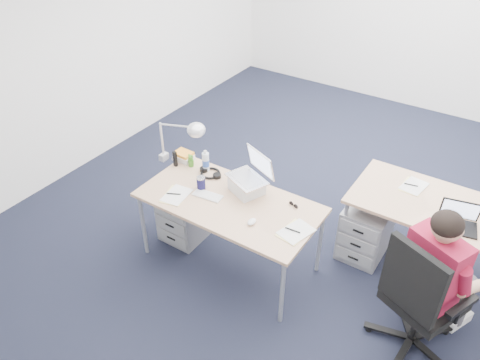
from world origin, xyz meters
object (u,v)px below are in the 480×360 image
at_px(computer_mouse, 252,222).
at_px(desk_lamp, 175,140).
at_px(desk_near, 229,205).
at_px(seated_person, 441,276).
at_px(desk_far, 445,212).
at_px(silver_laptop, 247,174).
at_px(can_koozie, 201,183).
at_px(water_bottle, 206,161).
at_px(drawer_pedestal_far, 366,230).
at_px(drawer_pedestal_near, 187,212).
at_px(bear_figurine, 191,160).
at_px(book_stack, 184,156).
at_px(office_chair, 415,318).
at_px(wireless_keyboard, 208,195).
at_px(dark_laptop, 460,217).
at_px(cordless_phone, 175,159).
at_px(sunglasses, 293,205).
at_px(headphones, 210,173).

xyz_separation_m(computer_mouse, desk_lamp, (-1.08, 0.34, 0.26)).
relative_size(desk_near, seated_person, 1.22).
xyz_separation_m(desk_far, computer_mouse, (-1.29, -1.10, 0.06)).
height_order(silver_laptop, can_koozie, silver_laptop).
xyz_separation_m(silver_laptop, water_bottle, (-0.51, 0.07, -0.08)).
relative_size(desk_near, drawer_pedestal_far, 2.91).
relative_size(desk_far, seated_person, 1.22).
bearing_deg(drawer_pedestal_near, bear_figurine, 101.56).
distance_m(computer_mouse, book_stack, 1.17).
bearing_deg(computer_mouse, book_stack, 155.63).
bearing_deg(water_bottle, office_chair, -6.89).
bearing_deg(water_bottle, can_koozie, -61.54).
bearing_deg(office_chair, wireless_keyboard, -155.31).
xyz_separation_m(can_koozie, dark_laptop, (2.06, 0.72, 0.05)).
relative_size(silver_laptop, desk_lamp, 0.67).
xyz_separation_m(silver_laptop, wireless_keyboard, (-0.25, -0.25, -0.18)).
distance_m(seated_person, cordless_phone, 2.53).
relative_size(drawer_pedestal_far, sunglasses, 5.52).
xyz_separation_m(desk_near, office_chair, (1.71, 0.01, -0.36)).
bearing_deg(headphones, cordless_phone, -163.99).
relative_size(drawer_pedestal_far, water_bottle, 2.50).
distance_m(desk_near, cordless_phone, 0.78).
bearing_deg(desk_near, headphones, 147.59).
xyz_separation_m(water_bottle, desk_lamp, (-0.30, -0.08, 0.17)).
bearing_deg(desk_far, sunglasses, -147.52).
xyz_separation_m(seated_person, drawer_pedestal_near, (-2.37, -0.09, -0.39)).
distance_m(desk_near, dark_laptop, 1.90).
distance_m(drawer_pedestal_far, bear_figurine, 1.81).
bearing_deg(book_stack, water_bottle, -5.40).
distance_m(desk_far, drawer_pedestal_far, 0.74).
xyz_separation_m(desk_near, cordless_phone, (-0.75, 0.17, 0.13)).
bearing_deg(book_stack, headphones, -9.31).
distance_m(drawer_pedestal_near, sunglasses, 1.20).
distance_m(can_koozie, dark_laptop, 2.18).
distance_m(seated_person, can_koozie, 2.10).
relative_size(desk_far, dark_laptop, 5.24).
relative_size(silver_laptop, book_stack, 1.99).
bearing_deg(silver_laptop, dark_laptop, 40.22).
xyz_separation_m(wireless_keyboard, cordless_phone, (-0.55, 0.22, 0.07)).
bearing_deg(wireless_keyboard, dark_laptop, 15.22).
bearing_deg(water_bottle, sunglasses, -1.76).
distance_m(office_chair, cordless_phone, 2.52).
bearing_deg(wireless_keyboard, silver_laptop, 37.91).
distance_m(desk_near, headphones, 0.45).
relative_size(drawer_pedestal_far, computer_mouse, 5.68).
xyz_separation_m(office_chair, silver_laptop, (-1.66, 0.19, 0.60)).
height_order(office_chair, drawer_pedestal_near, office_chair).
xyz_separation_m(drawer_pedestal_near, cordless_phone, (-0.16, 0.08, 0.53)).
bearing_deg(drawer_pedestal_near, wireless_keyboard, -20.22).
xyz_separation_m(computer_mouse, headphones, (-0.71, 0.39, 0.00)).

